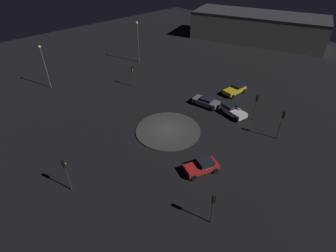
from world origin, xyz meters
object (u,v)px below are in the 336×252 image
object	(u,v)px
car_white	(232,110)
traffic_light_west	(132,72)
traffic_light_south	(66,170)
car_yellow	(235,89)
streetlamp_northwest	(138,37)
streetlamp_west	(44,62)
traffic_light_northeast_near	(282,120)
car_red	(202,166)
traffic_light_northeast	(256,103)
traffic_light_southeast	(213,204)
store_building	(258,27)
car_grey	(206,101)

from	to	relation	value
car_white	traffic_light_west	bearing A→B (deg)	-154.11
traffic_light_south	car_yellow	bearing A→B (deg)	-1.33
car_white	streetlamp_northwest	distance (m)	26.66
car_white	streetlamp_west	distance (m)	32.21
car_white	traffic_light_northeast_near	size ratio (longest dim) A/B	1.04
car_red	traffic_light_northeast_near	distance (m)	12.44
car_red	traffic_light_northeast	size ratio (longest dim) A/B	1.06
traffic_light_southeast	traffic_light_northeast_near	distance (m)	16.51
car_red	traffic_light_south	bearing A→B (deg)	-11.93
car_red	store_building	bearing A→B (deg)	-134.73
streetlamp_northwest	streetlamp_west	xyz separation A→B (m)	(-1.22, -18.97, -0.62)
car_grey	traffic_light_northeast	bearing A→B (deg)	4.45
car_yellow	car_red	world-z (taller)	car_red
car_white	traffic_light_northeast_near	bearing A→B (deg)	5.92
car_grey	traffic_light_northeast_near	bearing A→B (deg)	-9.29
traffic_light_southeast	traffic_light_northeast_near	size ratio (longest dim) A/B	0.88
traffic_light_south	traffic_light_southeast	size ratio (longest dim) A/B	1.12
streetlamp_northwest	streetlamp_west	distance (m)	19.02
car_white	traffic_light_northeast	size ratio (longest dim) A/B	1.11
traffic_light_southeast	streetlamp_northwest	size ratio (longest dim) A/B	0.44
car_yellow	traffic_light_south	bearing A→B (deg)	4.40
streetlamp_west	store_building	size ratio (longest dim) A/B	0.22
car_red	traffic_light_southeast	size ratio (longest dim) A/B	1.14
streetlamp_northwest	store_building	size ratio (longest dim) A/B	0.25
traffic_light_northeast_near	traffic_light_northeast	bearing A→B (deg)	-59.02
traffic_light_south	traffic_light_northeast	bearing A→B (deg)	-15.46
car_yellow	traffic_light_southeast	size ratio (longest dim) A/B	1.16
car_white	car_grey	bearing A→B (deg)	-159.00
car_red	traffic_light_northeast_near	size ratio (longest dim) A/B	1.00
car_white	traffic_light_northeast_near	distance (m)	7.93
traffic_light_west	streetlamp_west	distance (m)	14.93
traffic_light_northeast_near	streetlamp_northwest	xyz separation A→B (m)	(-33.73, 2.86, 2.45)
traffic_light_northeast	traffic_light_south	bearing A→B (deg)	17.85
car_yellow	traffic_light_south	size ratio (longest dim) A/B	1.03
traffic_light_southeast	traffic_light_west	size ratio (longest dim) A/B	0.96
car_yellow	traffic_light_northeast	distance (m)	8.39
traffic_light_south	traffic_light_west	bearing A→B (deg)	34.63
car_yellow	traffic_light_west	distance (m)	18.04
car_red	traffic_light_south	world-z (taller)	traffic_light_south
traffic_light_northeast_near	store_building	world-z (taller)	store_building
traffic_light_south	streetlamp_west	size ratio (longest dim) A/B	0.55
car_red	traffic_light_south	distance (m)	14.55
car_grey	car_red	distance (m)	14.66
streetlamp_west	store_building	world-z (taller)	streetlamp_west
traffic_light_northeast_near	streetlamp_northwest	world-z (taller)	streetlamp_northwest
streetlamp_west	car_yellow	bearing A→B (deg)	43.54
traffic_light_northeast_near	car_red	bearing A→B (deg)	36.54
car_red	streetlamp_west	world-z (taller)	streetlamp_west
traffic_light_northeast_near	car_grey	bearing A→B (deg)	-37.98
streetlamp_northwest	car_white	bearing A→B (deg)	-5.35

